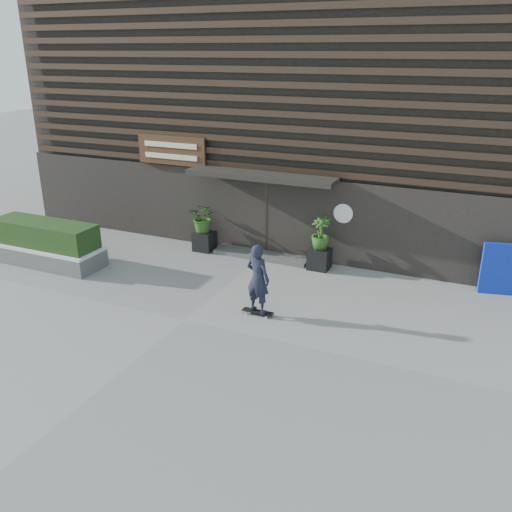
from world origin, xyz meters
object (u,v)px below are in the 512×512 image
at_px(planter_pot_left, 205,241).
at_px(planter_pot_right, 319,259).
at_px(raised_bed, 48,255).
at_px(blue_tarp, 511,270).
at_px(skateboarder, 258,279).

relative_size(planter_pot_left, planter_pot_right, 1.00).
height_order(raised_bed, blue_tarp, blue_tarp).
bearing_deg(planter_pot_left, planter_pot_right, 0.00).
xyz_separation_m(planter_pot_left, blue_tarp, (8.82, 0.30, 0.39)).
distance_m(planter_pot_right, skateboarder, 3.52).
xyz_separation_m(planter_pot_right, raised_bed, (-7.51, -2.89, -0.05)).
relative_size(blue_tarp, skateboarder, 0.82).
height_order(planter_pot_left, planter_pot_right, same).
relative_size(planter_pot_left, blue_tarp, 0.41).
relative_size(planter_pot_left, raised_bed, 0.17).
bearing_deg(blue_tarp, planter_pot_right, 169.39).
distance_m(planter_pot_right, raised_bed, 8.05).
bearing_deg(raised_bed, planter_pot_right, 21.07).
xyz_separation_m(planter_pot_left, planter_pot_right, (3.80, 0.00, 0.00)).
xyz_separation_m(raised_bed, blue_tarp, (12.53, 3.19, 0.44)).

